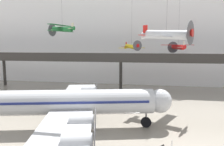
{
  "coord_description": "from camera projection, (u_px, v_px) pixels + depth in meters",
  "views": [
    {
      "loc": [
        7.22,
        -20.57,
        10.27
      ],
      "look_at": [
        1.59,
        9.56,
        6.38
      ],
      "focal_mm": 35.0,
      "sensor_mm": 36.0,
      "label": 1
    }
  ],
  "objects": [
    {
      "name": "hangar_back_wall",
      "position": [
        126.0,
        35.0,
        57.95
      ],
      "size": [
        140.0,
        3.0,
        25.94
      ],
      "color": "white",
      "rests_on": "ground"
    },
    {
      "name": "ground_plane",
      "position": [
        80.0,
        145.0,
        22.67
      ],
      "size": [
        260.0,
        260.0,
        0.0
      ],
      "primitive_type": "plane",
      "color": "gray"
    },
    {
      "name": "suspended_plane_green_biplane",
      "position": [
        62.0,
        29.0,
        46.68
      ],
      "size": [
        6.21,
        7.44,
        9.22
      ],
      "rotation": [
        0.0,
        0.0,
        2.88
      ],
      "color": "#1E6B33"
    },
    {
      "name": "airliner_silver_main",
      "position": [
        66.0,
        103.0,
        26.56
      ],
      "size": [
        26.23,
        30.34,
        9.19
      ],
      "rotation": [
        0.0,
        0.0,
        0.24
      ],
      "color": "#B7BABF",
      "rests_on": "ground"
    },
    {
      "name": "suspended_plane_silver_racer",
      "position": [
        166.0,
        35.0,
        33.12
      ],
      "size": [
        8.35,
        9.55,
        11.1
      ],
      "rotation": [
        0.0,
        0.0,
        5.85
      ],
      "color": "silver"
    },
    {
      "name": "suspended_plane_red_highwing",
      "position": [
        178.0,
        47.0,
        47.92
      ],
      "size": [
        7.27,
        6.2,
        12.77
      ],
      "rotation": [
        0.0,
        0.0,
        1.91
      ],
      "color": "red"
    },
    {
      "name": "mezzanine_walkway",
      "position": [
        120.0,
        60.0,
        49.2
      ],
      "size": [
        110.0,
        3.2,
        8.59
      ],
      "color": "#2D2B28",
      "rests_on": "ground"
    },
    {
      "name": "suspended_plane_yellow_lowwing",
      "position": [
        132.0,
        47.0,
        49.46
      ],
      "size": [
        5.68,
        5.33,
        12.23
      ],
      "rotation": [
        0.0,
        0.0,
        5.38
      ],
      "color": "yellow"
    }
  ]
}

